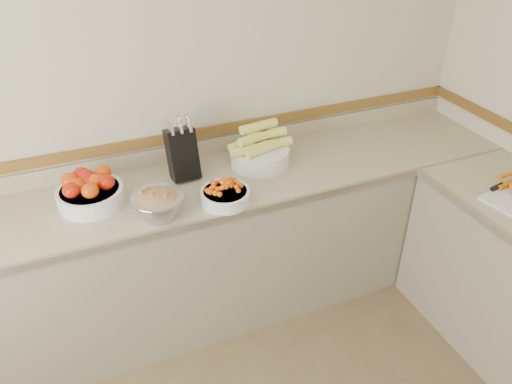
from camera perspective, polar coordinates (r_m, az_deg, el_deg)
name	(u,v)px	position (r m, az deg, el deg)	size (l,w,h in m)	color
back_wall	(149,99)	(2.79, -12.08, 10.41)	(4.00, 4.00, 0.00)	beige
counter_back	(179,255)	(2.95, -8.83, -7.18)	(4.00, 0.65, 1.08)	tan
knife_block	(182,153)	(2.74, -8.44, 4.49)	(0.16, 0.19, 0.37)	black
tomato_bowl	(89,191)	(2.65, -18.50, 0.15)	(0.34, 0.34, 0.16)	white
cherry_tomato_bowl	(225,194)	(2.54, -3.53, -0.19)	(0.26, 0.26, 0.14)	white
corn_bowl	(260,151)	(2.86, 0.44, 4.65)	(0.38, 0.34, 0.25)	white
rhubarb_bowl	(158,204)	(2.46, -11.10, -1.34)	(0.26, 0.26, 0.15)	#B2B2BA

